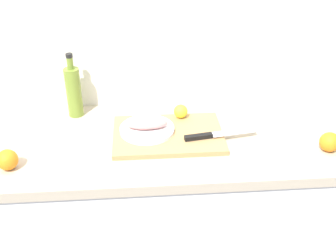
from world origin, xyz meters
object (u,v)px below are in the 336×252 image
fish_fillet (148,124)px  olive_oil_bottle (74,91)px  chef_knife (212,135)px  white_plate (148,129)px  lemon_0 (181,111)px  cutting_board (168,135)px

fish_fillet → olive_oil_bottle: bearing=147.7°
fish_fillet → olive_oil_bottle: size_ratio=0.58×
chef_knife → olive_oil_bottle: 0.61m
olive_oil_bottle → fish_fillet: bearing=-32.3°
chef_knife → olive_oil_bottle: olive_oil_bottle is taller
fish_fillet → white_plate: bearing=0.0°
lemon_0 → white_plate: bearing=-144.8°
lemon_0 → chef_knife: bearing=-57.8°
cutting_board → fish_fillet: fish_fillet is taller
cutting_board → white_plate: white_plate is taller
cutting_board → lemon_0: 0.14m
lemon_0 → olive_oil_bottle: 0.46m
fish_fillet → lemon_0: bearing=35.2°
cutting_board → chef_knife: size_ratio=1.48×
white_plate → chef_knife: bearing=-15.0°
fish_fillet → lemon_0: lemon_0 is taller
cutting_board → fish_fillet: bearing=166.4°
fish_fillet → lemon_0: 0.17m
cutting_board → lemon_0: bearing=62.1°
fish_fillet → chef_knife: (0.24, -0.07, -0.02)m
lemon_0 → olive_oil_bottle: bearing=168.1°
white_plate → olive_oil_bottle: bearing=147.7°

